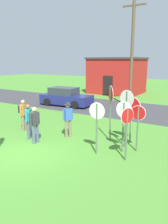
{
  "coord_description": "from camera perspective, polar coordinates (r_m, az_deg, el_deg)",
  "views": [
    {
      "loc": [
        6.63,
        -6.0,
        3.72
      ],
      "look_at": [
        1.19,
        2.85,
        1.3
      ],
      "focal_mm": 35.67,
      "sensor_mm": 36.0,
      "label": 1
    }
  ],
  "objects": [
    {
      "name": "person_in_blue",
      "position": [
        12.28,
        -15.33,
        -0.25
      ],
      "size": [
        0.42,
        0.55,
        1.69
      ],
      "color": "#7A6B56",
      "rests_on": "ground"
    },
    {
      "name": "ground_plane",
      "position": [
        9.68,
        -15.21,
        -9.96
      ],
      "size": [
        80.0,
        80.0,
        0.0
      ],
      "primitive_type": "plane",
      "color": "#47842D"
    },
    {
      "name": "building_background",
      "position": [
        26.25,
        8.46,
        9.27
      ],
      "size": [
        5.75,
        4.99,
        4.03
      ],
      "color": "#B2231E",
      "rests_on": "ground"
    },
    {
      "name": "stop_sign_rear_left",
      "position": [
        8.34,
        10.95,
        -3.5
      ],
      "size": [
        0.29,
        0.56,
        2.06
      ],
      "color": "#51664C",
      "rests_on": "ground"
    },
    {
      "name": "person_with_sunhat",
      "position": [
        10.99,
        -14.0,
        -1.88
      ],
      "size": [
        0.36,
        0.52,
        1.69
      ],
      "color": "#4C5670",
      "rests_on": "ground"
    },
    {
      "name": "person_in_teal",
      "position": [
        10.31,
        -12.55,
        -2.61
      ],
      "size": [
        0.36,
        0.57,
        1.69
      ],
      "color": "#4C5670",
      "rests_on": "ground"
    },
    {
      "name": "stop_sign_leaning_left",
      "position": [
        10.25,
        11.97,
        0.21
      ],
      "size": [
        0.9,
        0.13,
        2.16
      ],
      "color": "#51664C",
      "rests_on": "ground"
    },
    {
      "name": "stop_sign_nearest",
      "position": [
        9.32,
        13.65,
        -2.28
      ],
      "size": [
        0.62,
        0.07,
        1.96
      ],
      "color": "#51664C",
      "rests_on": "ground"
    },
    {
      "name": "stop_sign_center_cluster",
      "position": [
        9.61,
        10.83,
        0.8
      ],
      "size": [
        0.69,
        0.24,
        2.52
      ],
      "color": "#51664C",
      "rests_on": "ground"
    },
    {
      "name": "utility_pole",
      "position": [
        18.23,
        12.2,
        14.76
      ],
      "size": [
        1.8,
        0.24,
        8.31
      ],
      "color": "brown",
      "rests_on": "ground"
    },
    {
      "name": "stop_sign_far_back",
      "position": [
        8.79,
        3.31,
        -1.97
      ],
      "size": [
        0.67,
        0.07,
        2.13
      ],
      "color": "#51664C",
      "rests_on": "ground"
    },
    {
      "name": "stop_sign_low_front",
      "position": [
        9.09,
        10.12,
        -1.57
      ],
      "size": [
        0.69,
        0.08,
        2.14
      ],
      "color": "#51664C",
      "rests_on": "ground"
    },
    {
      "name": "street_asphalt",
      "position": [
        17.84,
        9.06,
        0.92
      ],
      "size": [
        60.0,
        6.4,
        0.01
      ],
      "primitive_type": "cube",
      "color": "#38383A",
      "rests_on": "ground"
    },
    {
      "name": "stop_sign_rear_right",
      "position": [
        10.23,
        6.8,
        2.14
      ],
      "size": [
        0.51,
        0.59,
        2.62
      ],
      "color": "#51664C",
      "rests_on": "ground"
    },
    {
      "name": "person_in_dark_shirt",
      "position": [
        10.86,
        -4.14,
        -1.52
      ],
      "size": [
        0.34,
        0.53,
        1.74
      ],
      "color": "#7A6B56",
      "rests_on": "ground"
    },
    {
      "name": "parked_car_on_street",
      "position": [
        18.81,
        -4.7,
        3.79
      ],
      "size": [
        4.41,
        2.24,
        1.51
      ],
      "color": "navy",
      "rests_on": "ground"
    }
  ]
}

